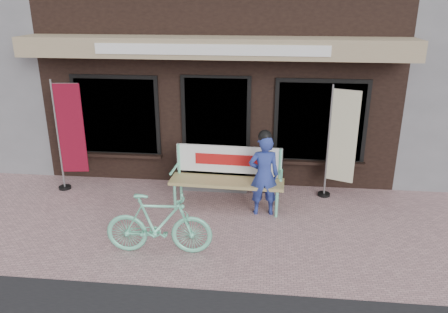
# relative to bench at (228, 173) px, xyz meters

# --- Properties ---
(ground) EXTENTS (70.00, 70.00, 0.00)m
(ground) POSITION_rel_bench_xyz_m (-0.33, -0.99, -0.64)
(ground) COLOR #B4898B
(ground) RESTS_ON ground
(storefront) EXTENTS (7.00, 6.77, 6.00)m
(storefront) POSITION_rel_bench_xyz_m (-0.33, 3.97, 2.35)
(storefront) COLOR black
(storefront) RESTS_ON ground
(bench) EXTENTS (2.04, 0.60, 1.09)m
(bench) POSITION_rel_bench_xyz_m (0.00, 0.00, 0.00)
(bench) COLOR #74E3B8
(bench) RESTS_ON ground
(person) EXTENTS (0.57, 0.42, 1.53)m
(person) POSITION_rel_bench_xyz_m (0.65, -0.26, 0.11)
(person) COLOR navy
(person) RESTS_ON ground
(bicycle) EXTENTS (1.59, 0.52, 0.94)m
(bicycle) POSITION_rel_bench_xyz_m (-0.84, -1.67, -0.17)
(bicycle) COLOR #74E3B8
(bicycle) RESTS_ON ground
(nobori_red) EXTENTS (0.64, 0.26, 2.18)m
(nobori_red) POSITION_rel_bench_xyz_m (-3.07, 0.40, 0.48)
(nobori_red) COLOR gray
(nobori_red) RESTS_ON ground
(nobori_cream) EXTENTS (0.63, 0.36, 2.15)m
(nobori_cream) POSITION_rel_bench_xyz_m (2.00, 0.52, 0.47)
(nobori_cream) COLOR gray
(nobori_cream) RESTS_ON ground
(menu_stand) EXTENTS (0.45, 0.12, 0.90)m
(menu_stand) POSITION_rel_bench_xyz_m (0.77, 0.65, -0.18)
(menu_stand) COLOR black
(menu_stand) RESTS_ON ground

